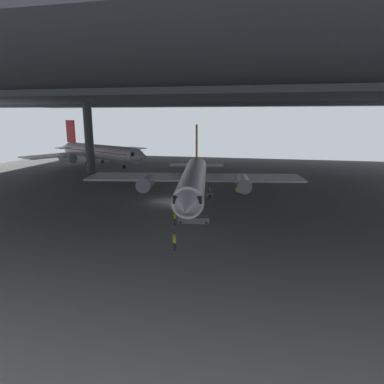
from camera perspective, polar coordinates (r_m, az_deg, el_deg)
The scene contains 8 objects.
ground_plane at distance 48.06m, azimuth -3.72°, elevation -1.71°, with size 110.00×110.00×0.00m, color slate.
hangar_structure at distance 60.01m, azimuth -0.30°, elevation 16.13°, with size 121.00×99.00×16.15m.
airplane_main at distance 47.29m, azimuth 0.27°, elevation 2.18°, with size 32.79×33.62×10.67m.
boarding_stairs at distance 38.77m, azimuth 0.40°, elevation -4.13°, with size 4.21×2.07×4.49m.
crew_worker_near_nose at distance 30.67m, azimuth -3.04°, elevation -8.41°, with size 0.37×0.49×1.60m.
crew_worker_by_stairs at distance 37.55m, azimuth -2.97°, elevation -4.36°, with size 0.32×0.53×1.64m.
airplane_distant at distance 87.48m, azimuth -15.65°, elevation 6.63°, with size 32.77×32.99×11.09m.
baggage_tug at distance 54.41m, azimuth 8.11°, elevation 0.47°, with size 1.33×2.23×0.90m.
Camera 1 is at (12.83, -44.74, 11.96)m, focal length 31.21 mm.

